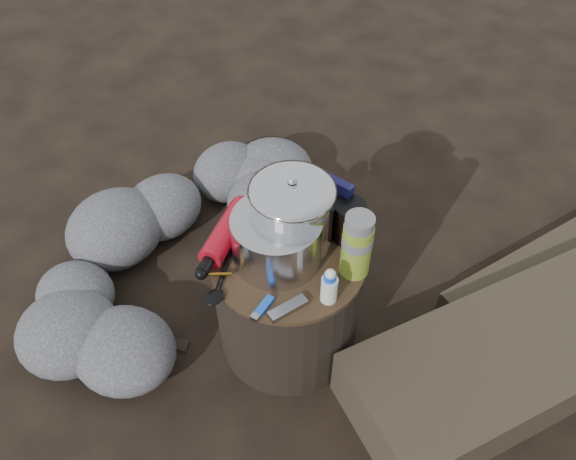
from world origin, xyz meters
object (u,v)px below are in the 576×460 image
Objects in this scene: camping_pot at (292,212)px; thermos at (357,245)px; stump at (288,299)px; fuel_bottle at (226,233)px; travel_mug at (348,222)px.

thermos is at bearing 1.40° from camping_pot.
camping_pot is at bearing -178.60° from thermos.
thermos reaches higher than stump.
travel_mug is at bearing 23.07° from fuel_bottle.
travel_mug is (0.09, 0.15, 0.25)m from stump.
thermos is 0.12m from travel_mug.
stump is 2.16× the size of thermos.
thermos is (0.33, 0.10, 0.06)m from fuel_bottle.
camping_pot reaches higher than fuel_bottle.
stump is 1.53× the size of fuel_bottle.
fuel_bottle is 0.32m from travel_mug.
thermos is at bearing 4.07° from fuel_bottle.
fuel_bottle is 2.23× the size of travel_mug.
fuel_bottle is 1.41× the size of thermos.
fuel_bottle is 0.35m from thermos.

